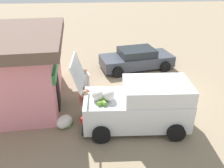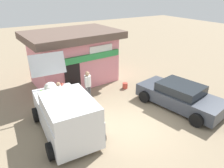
# 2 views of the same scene
# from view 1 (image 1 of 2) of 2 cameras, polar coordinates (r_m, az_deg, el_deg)

# --- Properties ---
(ground_plane) EXTENTS (60.00, 60.00, 0.00)m
(ground_plane) POSITION_cam_1_polar(r_m,az_deg,el_deg) (11.96, 9.30, -0.95)
(ground_plane) COLOR gray
(storefront_bar) EXTENTS (5.68, 4.13, 3.15)m
(storefront_bar) POSITION_cam_1_polar(r_m,az_deg,el_deg) (10.82, -21.38, 4.01)
(storefront_bar) COLOR pink
(storefront_bar) RESTS_ON ground_plane
(delivery_van) EXTENTS (2.26, 4.25, 2.79)m
(delivery_van) POSITION_cam_1_polar(r_m,az_deg,el_deg) (8.77, 6.64, -5.04)
(delivery_van) COLOR silver
(delivery_van) RESTS_ON ground_plane
(parked_sedan) EXTENTS (2.74, 4.48, 1.22)m
(parked_sedan) POSITION_cam_1_polar(r_m,az_deg,el_deg) (13.98, 6.01, 6.14)
(parked_sedan) COLOR #383D47
(parked_sedan) RESTS_ON ground_plane
(vendor_standing) EXTENTS (0.48, 0.48, 1.62)m
(vendor_standing) POSITION_cam_1_polar(r_m,az_deg,el_deg) (10.32, -6.56, 0.33)
(vendor_standing) COLOR #4C4C51
(vendor_standing) RESTS_ON ground_plane
(customer_bending) EXTENTS (0.73, 0.63, 1.40)m
(customer_bending) POSITION_cam_1_polar(r_m,az_deg,el_deg) (9.25, -5.91, -3.64)
(customer_bending) COLOR #726047
(customer_bending) RESTS_ON ground_plane
(unloaded_banana_pile) EXTENTS (0.87, 0.82, 0.45)m
(unloaded_banana_pile) POSITION_cam_1_polar(r_m,az_deg,el_deg) (9.20, -11.53, -9.03)
(unloaded_banana_pile) COLOR silver
(unloaded_banana_pile) RESTS_ON ground_plane
(paint_bucket) EXTENTS (0.30, 0.30, 0.34)m
(paint_bucket) POSITION_cam_1_polar(r_m,az_deg,el_deg) (12.89, -6.98, 2.23)
(paint_bucket) COLOR #BF3F33
(paint_bucket) RESTS_ON ground_plane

